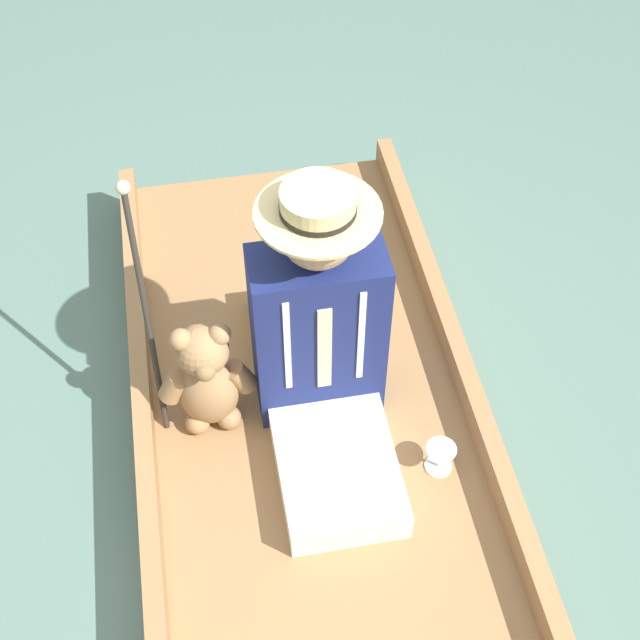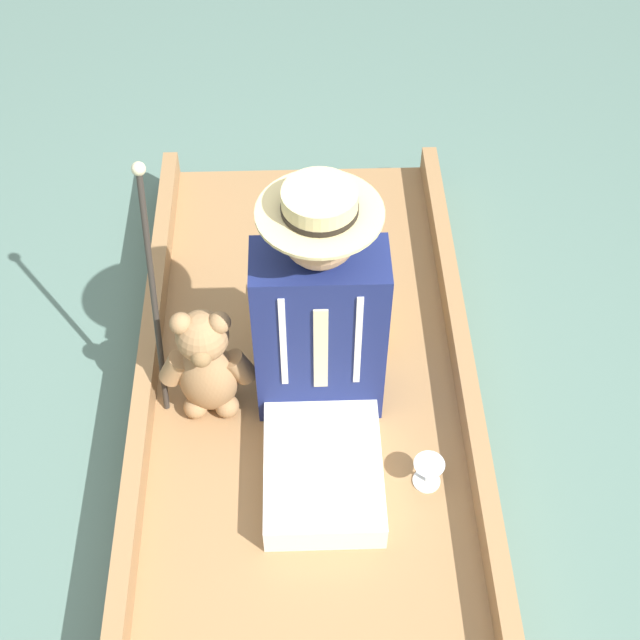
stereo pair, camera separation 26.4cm
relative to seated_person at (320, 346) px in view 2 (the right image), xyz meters
The scene contains 7 objects.
ground_plane 0.50m from the seated_person, 73.20° to the left, with size 16.00×16.00×0.00m, color slate.
punt_boat 0.44m from the seated_person, 73.20° to the left, with size 1.16×2.84×0.22m.
seat_cushion 0.50m from the seated_person, 92.62° to the right, with size 0.40×0.28×0.11m.
seated_person is the anchor object (origin of this frame).
teddy_bear 0.40m from the seated_person, ahead, with size 0.33×0.19×0.47m.
wine_glass 0.52m from the seated_person, 139.83° to the left, with size 0.10×0.10×0.11m.
walking_cane 0.58m from the seated_person, 21.48° to the right, with size 0.04×0.32×0.84m.
Camera 2 is at (0.01, 1.57, 2.63)m, focal length 50.00 mm.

